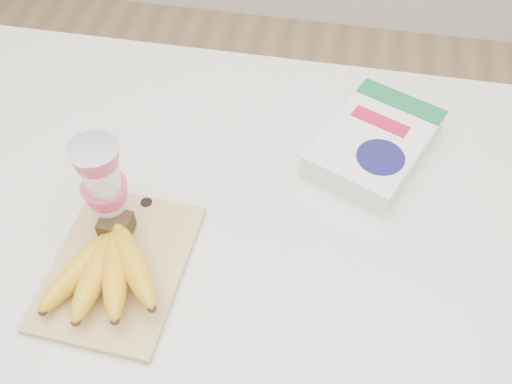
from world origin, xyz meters
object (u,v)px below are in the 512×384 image
(bananas, at_px, (107,266))
(table, at_px, (209,330))
(cutting_board, at_px, (119,266))
(yogurt_stack, at_px, (103,183))
(cereal_box, at_px, (375,143))

(bananas, bearing_deg, table, 62.73)
(cutting_board, xyz_separation_m, bananas, (-0.01, -0.02, 0.03))
(table, height_order, bananas, bananas)
(cutting_board, xyz_separation_m, yogurt_stack, (-0.03, 0.08, 0.10))
(yogurt_stack, bearing_deg, cutting_board, -67.38)
(yogurt_stack, bearing_deg, cereal_box, 30.30)
(cutting_board, bearing_deg, table, 63.62)
(cutting_board, height_order, bananas, bananas)
(yogurt_stack, xyz_separation_m, cereal_box, (0.41, 0.24, -0.08))
(table, relative_size, cereal_box, 4.38)
(bananas, relative_size, cereal_box, 0.68)
(bananas, bearing_deg, cereal_box, 41.88)
(bananas, bearing_deg, cutting_board, 77.14)
(cereal_box, bearing_deg, yogurt_stack, -126.12)
(cutting_board, relative_size, yogurt_stack, 1.58)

